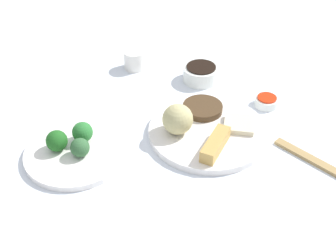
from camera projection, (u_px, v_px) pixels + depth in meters
name	position (u px, v px, depth m)	size (l,w,h in m)	color
tabletop	(197.00, 135.00, 1.03)	(2.20, 2.20, 0.02)	silver
main_plate	(208.00, 132.00, 1.01)	(0.28, 0.28, 0.02)	white
rice_scoop	(178.00, 119.00, 0.98)	(0.07, 0.07, 0.07)	tan
spring_roll	(215.00, 144.00, 0.94)	(0.11, 0.03, 0.03)	tan
crab_rangoon_wonton	(239.00, 124.00, 1.01)	(0.07, 0.07, 0.01)	beige
stir_fry_heap	(203.00, 108.00, 1.06)	(0.10, 0.10, 0.02)	#47321D
broccoli_plate	(76.00, 153.00, 0.95)	(0.23, 0.23, 0.01)	white
broccoli_floret_0	(83.00, 132.00, 0.96)	(0.05, 0.05, 0.05)	#2B7532
broccoli_floret_1	(57.00, 141.00, 0.94)	(0.05, 0.05, 0.05)	#1F5E1F
broccoli_floret_2	(80.00, 148.00, 0.92)	(0.04, 0.04, 0.04)	#326136
soy_sauce_bowl	(201.00, 74.00, 1.19)	(0.10, 0.10, 0.04)	white
soy_sauce_bowl_liquid	(201.00, 67.00, 1.18)	(0.08, 0.08, 0.00)	black
sauce_ramekin_sweet_and_sour	(266.00, 102.00, 1.10)	(0.06, 0.06, 0.02)	white
sauce_ramekin_sweet_and_sour_liquid	(267.00, 98.00, 1.09)	(0.05, 0.05, 0.00)	red
teacup	(135.00, 60.00, 1.24)	(0.06, 0.06, 0.05)	white
chopsticks_pair	(316.00, 162.00, 0.93)	(0.20, 0.02, 0.01)	#A4844F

